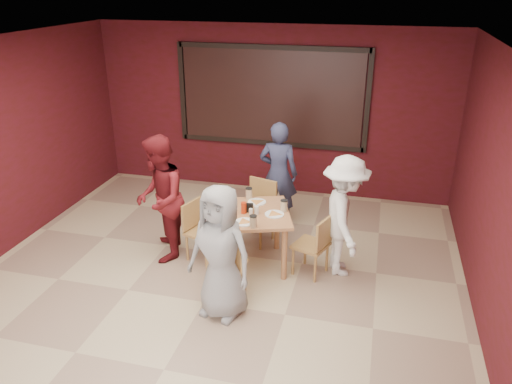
% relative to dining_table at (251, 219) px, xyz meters
% --- Properties ---
extents(floor, '(7.00, 7.00, 0.00)m').
position_rel_dining_table_xyz_m(floor, '(-0.32, -0.95, -0.66)').
color(floor, tan).
rests_on(floor, ground).
extents(window_blinds, '(3.00, 0.02, 1.50)m').
position_rel_dining_table_xyz_m(window_blinds, '(-0.32, 2.50, 0.99)').
color(window_blinds, black).
extents(dining_table, '(1.21, 1.21, 0.90)m').
position_rel_dining_table_xyz_m(dining_table, '(0.00, 0.00, 0.00)').
color(dining_table, '#B17348').
rests_on(dining_table, floor).
extents(chair_front, '(0.40, 0.40, 0.81)m').
position_rel_dining_table_xyz_m(chair_front, '(-0.07, -0.83, -0.20)').
color(chair_front, '#A88741').
rests_on(chair_front, floor).
extents(chair_back, '(0.53, 0.53, 0.88)m').
position_rel_dining_table_xyz_m(chair_back, '(-0.07, 0.69, -0.16)').
color(chair_back, '#A88741').
rests_on(chair_back, floor).
extents(chair_left, '(0.48, 0.48, 0.79)m').
position_rel_dining_table_xyz_m(chair_left, '(-0.71, 0.01, -0.21)').
color(chair_left, '#A88741').
rests_on(chair_left, floor).
extents(chair_right, '(0.50, 0.50, 0.80)m').
position_rel_dining_table_xyz_m(chair_right, '(0.84, -0.04, -0.21)').
color(chair_right, '#A88741').
rests_on(chair_right, floor).
extents(diner_front, '(0.85, 0.66, 1.53)m').
position_rel_dining_table_xyz_m(diner_front, '(-0.05, -1.07, 0.10)').
color(diner_front, gray).
rests_on(diner_front, floor).
extents(diner_back, '(0.58, 0.38, 1.58)m').
position_rel_dining_table_xyz_m(diner_back, '(0.08, 1.29, 0.13)').
color(diner_back, '#32385A').
rests_on(diner_back, floor).
extents(diner_left, '(0.87, 0.98, 1.67)m').
position_rel_dining_table_xyz_m(diner_left, '(-1.20, -0.08, 0.17)').
color(diner_left, maroon).
rests_on(diner_left, floor).
extents(diner_right, '(0.81, 1.11, 1.54)m').
position_rel_dining_table_xyz_m(diner_right, '(1.15, 0.13, 0.11)').
color(diner_right, white).
rests_on(diner_right, floor).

